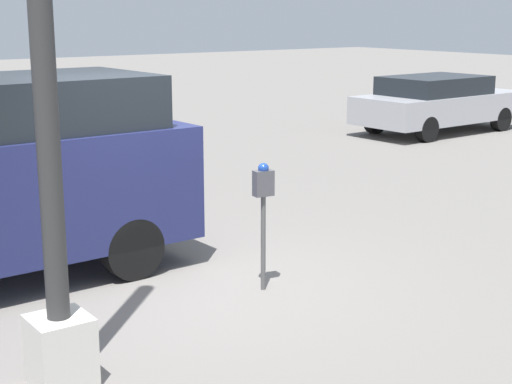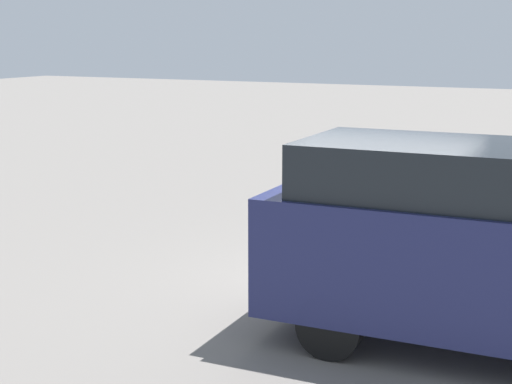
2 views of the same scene
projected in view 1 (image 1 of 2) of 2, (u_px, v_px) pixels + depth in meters
The scene contains 4 objects.
ground_plane at pixel (180, 284), 8.24m from camera, with size 80.00×80.00×0.00m, color slate.
parking_meter_near at pixel (263, 197), 7.88m from camera, with size 0.21×0.14×1.33m.
lamp_post at pixel (49, 150), 5.63m from camera, with size 0.44×0.44×5.38m.
car_distant at pixel (438, 102), 18.43m from camera, with size 4.39×1.91×1.33m.
Camera 1 is at (3.93, 6.80, 2.81)m, focal length 55.00 mm.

